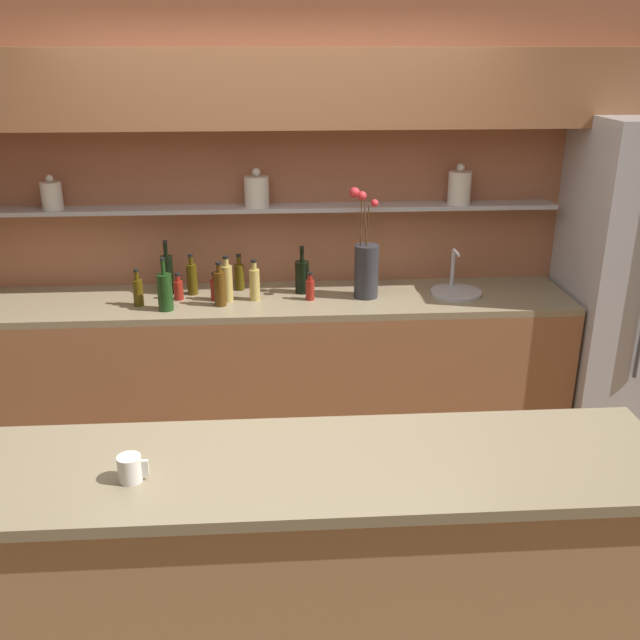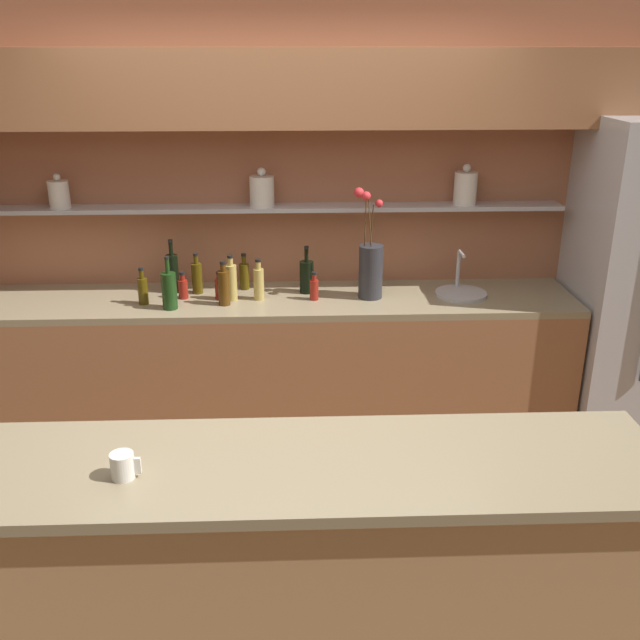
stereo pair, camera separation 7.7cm
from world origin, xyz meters
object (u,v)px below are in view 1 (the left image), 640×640
(bottle_oil_7, at_px, (138,291))
(bottle_wine_9, at_px, (165,291))
(flower_vase, at_px, (366,267))
(bottle_oil_6, at_px, (239,276))
(bottle_oil_8, at_px, (192,278))
(bottle_sauce_5, at_px, (310,288))
(sink_fixture, at_px, (456,290))
(bottle_spirit_3, at_px, (227,282))
(bottle_wine_2, at_px, (302,276))
(bottle_spirit_1, at_px, (220,288))
(coffee_mug, at_px, (130,469))
(bottle_wine_0, at_px, (167,274))
(bottle_spirit_4, at_px, (255,283))
(bottle_sauce_10, at_px, (178,289))
(bottle_sauce_11, at_px, (215,289))

(bottle_oil_7, distance_m, bottle_wine_9, 0.19)
(bottle_oil_7, bearing_deg, flower_vase, 2.81)
(bottle_oil_6, height_order, bottle_oil_8, bottle_oil_8)
(bottle_sauce_5, xyz_separation_m, bottle_oil_7, (-0.98, -0.03, 0.02))
(bottle_sauce_5, bearing_deg, flower_vase, 5.11)
(sink_fixture, bearing_deg, bottle_oil_6, 172.84)
(bottle_spirit_3, height_order, bottle_wine_9, bottle_wine_9)
(bottle_wine_2, relative_size, bottle_sauce_5, 1.71)
(sink_fixture, relative_size, bottle_spirit_1, 1.18)
(bottle_oil_8, bearing_deg, bottle_sauce_5, -11.89)
(bottle_wine_2, xyz_separation_m, coffee_mug, (-0.63, -2.09, 0.04))
(bottle_wine_0, relative_size, bottle_spirit_4, 1.34)
(bottle_spirit_1, relative_size, coffee_mug, 2.67)
(bottle_wine_9, bearing_deg, bottle_oil_8, 65.26)
(bottle_oil_6, height_order, bottle_wine_9, bottle_wine_9)
(bottle_wine_9, height_order, bottle_sauce_10, bottle_wine_9)
(sink_fixture, relative_size, bottle_sauce_5, 1.81)
(bottle_spirit_1, distance_m, bottle_oil_8, 0.28)
(flower_vase, height_order, bottle_spirit_4, flower_vase)
(bottle_spirit_1, xyz_separation_m, bottle_sauce_5, (0.51, 0.07, -0.04))
(bottle_sauce_10, bearing_deg, bottle_spirit_3, -8.21)
(bottle_spirit_4, distance_m, bottle_sauce_10, 0.45)
(sink_fixture, height_order, bottle_sauce_11, sink_fixture)
(bottle_spirit_1, xyz_separation_m, bottle_spirit_3, (0.04, 0.08, 0.01))
(bottle_spirit_1, bearing_deg, sink_fixture, 4.79)
(bottle_wine_0, relative_size, bottle_wine_9, 1.07)
(sink_fixture, bearing_deg, flower_vase, -177.80)
(bottle_oil_7, distance_m, bottle_oil_8, 0.34)
(flower_vase, xyz_separation_m, bottle_spirit_1, (-0.84, -0.10, -0.08))
(bottle_oil_8, height_order, bottle_sauce_11, bottle_oil_8)
(flower_vase, relative_size, bottle_wine_0, 1.99)
(bottle_sauce_5, bearing_deg, bottle_oil_7, -177.97)
(bottle_spirit_4, height_order, bottle_sauce_5, bottle_spirit_4)
(flower_vase, xyz_separation_m, bottle_wine_2, (-0.37, 0.10, -0.08))
(bottle_spirit_3, bearing_deg, bottle_sauce_11, 163.53)
(bottle_spirit_4, distance_m, bottle_oil_8, 0.39)
(bottle_oil_8, bearing_deg, bottle_wine_0, 171.40)
(bottle_wine_0, xyz_separation_m, bottle_spirit_1, (0.32, -0.23, -0.02))
(bottle_oil_7, bearing_deg, bottle_spirit_3, 5.35)
(bottle_sauce_11, bearing_deg, bottle_spirit_1, -69.95)
(bottle_spirit_4, bearing_deg, bottle_sauce_11, 176.19)
(bottle_oil_6, bearing_deg, coffee_mug, -96.66)
(sink_fixture, height_order, coffee_mug, sink_fixture)
(bottle_spirit_1, bearing_deg, bottle_sauce_11, 110.05)
(bottle_oil_6, bearing_deg, flower_vase, -13.82)
(bottle_oil_6, bearing_deg, bottle_oil_7, -156.29)
(bottle_oil_7, height_order, bottle_oil_8, bottle_oil_8)
(bottle_wine_9, bearing_deg, bottle_spirit_4, 15.52)
(bottle_spirit_1, height_order, bottle_oil_7, bottle_spirit_1)
(bottle_spirit_4, height_order, bottle_oil_8, bottle_oil_8)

